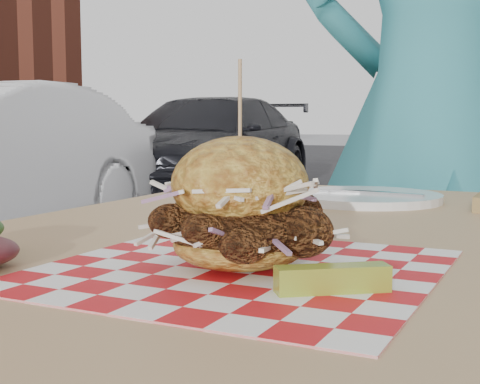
{
  "coord_description": "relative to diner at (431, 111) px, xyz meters",
  "views": [
    {
      "loc": [
        0.32,
        -0.57,
        0.89
      ],
      "look_at": [
        0.04,
        -0.0,
        0.82
      ],
      "focal_mm": 50.0,
      "sensor_mm": 36.0,
      "label": 1
    }
  ],
  "objects": [
    {
      "name": "sandwich",
      "position": [
        0.04,
        -1.2,
        -0.11
      ],
      "size": [
        0.17,
        0.17,
        0.2
      ],
      "color": "gold",
      "rests_on": "paper_liner"
    },
    {
      "name": "car_dark",
      "position": [
        -3.6,
        5.35,
        -0.32
      ],
      "size": [
        2.0,
        4.2,
        1.18
      ],
      "primitive_type": "imported",
      "rotation": [
        0.0,
        0.0,
        0.09
      ],
      "color": "black",
      "rests_on": "ground"
    },
    {
      "name": "paper_liner",
      "position": [
        0.04,
        -1.2,
        -0.16
      ],
      "size": [
        0.36,
        0.36,
        0.0
      ],
      "primitive_type": "cube",
      "color": "red",
      "rests_on": "patio_table"
    },
    {
      "name": "place_setting",
      "position": [
        0.0,
        -0.62,
        -0.16
      ],
      "size": [
        0.27,
        0.27,
        0.02
      ],
      "color": "white",
      "rests_on": "patio_table"
    },
    {
      "name": "patio_chair",
      "position": [
        -0.03,
        0.07,
        -0.36
      ],
      "size": [
        0.52,
        0.53,
        0.95
      ],
      "rotation": [
        0.0,
        0.0,
        0.27
      ],
      "color": "tan",
      "rests_on": "ground"
    },
    {
      "name": "pickle_spear",
      "position": [
        0.15,
        -1.25,
        -0.15
      ],
      "size": [
        0.09,
        0.07,
        0.02
      ],
      "primitive_type": "cube",
      "rotation": [
        0.0,
        0.0,
        0.63
      ],
      "color": "#9DA630",
      "rests_on": "paper_liner"
    },
    {
      "name": "diner",
      "position": [
        0.0,
        0.0,
        0.0
      ],
      "size": [
        0.79,
        0.68,
        1.83
      ],
      "primitive_type": "imported",
      "rotation": [
        0.0,
        0.0,
        3.58
      ],
      "color": "teal",
      "rests_on": "ground"
    },
    {
      "name": "patio_table",
      "position": [
        0.0,
        -0.97,
        -0.24
      ],
      "size": [
        0.8,
        1.2,
        0.75
      ],
      "color": "tan",
      "rests_on": "ground"
    }
  ]
}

